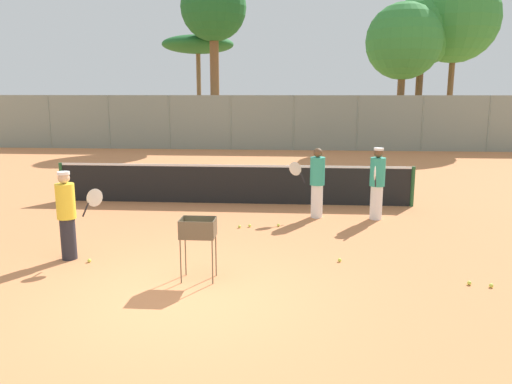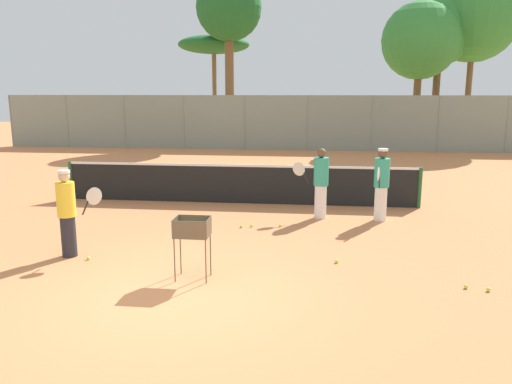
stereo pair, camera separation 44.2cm
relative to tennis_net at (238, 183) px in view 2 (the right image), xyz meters
The scene contains 20 objects.
ground_plane 6.42m from the tennis_net, 90.00° to the right, with size 80.00×80.00×0.00m, color #D37F4C.
tennis_net is the anchor object (origin of this frame).
back_fence 12.77m from the tennis_net, 90.00° to the left, with size 29.42×0.08×2.81m.
tree_0 16.89m from the tennis_net, 63.02° to the left, with size 3.96×3.96×7.56m.
tree_1 17.04m from the tennis_net, 100.53° to the left, with size 3.63×3.63×9.35m.
tree_2 20.06m from the tennis_net, 57.04° to the left, with size 4.71×4.71×9.24m.
tree_3 18.99m from the tennis_net, 103.36° to the left, with size 4.34×4.34×6.33m.
tree_4 18.85m from the tennis_net, 61.44° to the left, with size 3.78×3.78×8.14m.
player_white_outfit 5.39m from the tennis_net, 116.73° to the right, with size 0.88×0.33×1.62m.
player_red_cap 2.62m from the tennis_net, 31.80° to the right, with size 0.91×0.35×1.69m.
player_yellow_shirt 3.92m from the tennis_net, 21.84° to the right, with size 0.39×0.89×1.72m.
ball_cart 5.65m from the tennis_net, 88.73° to the right, with size 0.56×0.41×1.02m.
tennis_ball_0 5.26m from the tennis_net, 61.53° to the right, with size 0.07×0.07×0.07m, color #D1E54C.
tennis_ball_1 2.57m from the tennis_net, 79.66° to the right, with size 0.07×0.07×0.07m, color #D1E54C.
tennis_ball_2 2.54m from the tennis_net, 74.23° to the right, with size 0.07×0.07×0.07m, color #D1E54C.
tennis_ball_4 7.14m from the tennis_net, 51.29° to the right, with size 0.07×0.07×0.07m, color #D1E54C.
tennis_ball_5 7.40m from the tennis_net, 49.84° to the right, with size 0.07×0.07×0.07m, color #D1E54C.
tennis_ball_6 2.70m from the tennis_net, 60.06° to the right, with size 0.07×0.07×0.07m, color #D1E54C.
tennis_ball_7 5.38m from the tennis_net, 111.90° to the right, with size 0.07×0.07×0.07m, color #D1E54C.
parked_car 16.68m from the tennis_net, 98.79° to the left, with size 4.20×1.70×1.60m.
Camera 2 is at (2.07, -6.81, 3.02)m, focal length 35.00 mm.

